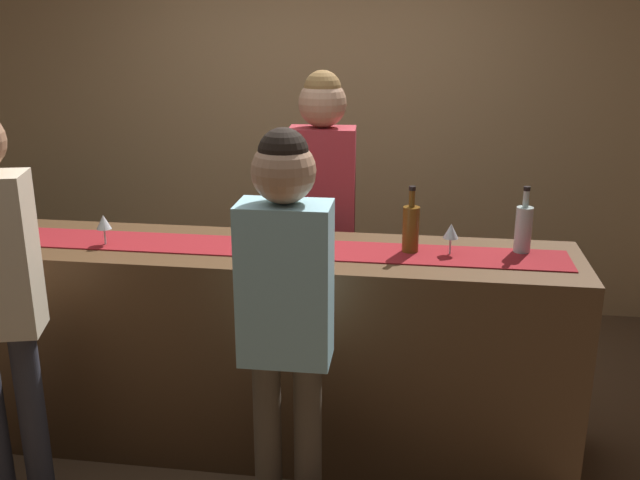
% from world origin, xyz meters
% --- Properties ---
extents(ground_plane, '(10.00, 10.00, 0.00)m').
position_xyz_m(ground_plane, '(0.00, 0.00, 0.00)').
color(ground_plane, brown).
extents(back_wall, '(6.00, 0.12, 2.90)m').
position_xyz_m(back_wall, '(0.00, 1.90, 1.45)').
color(back_wall, tan).
rests_on(back_wall, ground).
extents(bar_counter, '(2.81, 0.60, 1.00)m').
position_xyz_m(bar_counter, '(0.00, 0.00, 0.50)').
color(bar_counter, '#543821').
rests_on(bar_counter, ground).
extents(counter_runner_cloth, '(2.67, 0.28, 0.01)m').
position_xyz_m(counter_runner_cloth, '(0.00, 0.00, 1.01)').
color(counter_runner_cloth, maroon).
rests_on(counter_runner_cloth, bar_counter).
extents(wine_bottle_clear, '(0.07, 0.07, 0.30)m').
position_xyz_m(wine_bottle_clear, '(1.13, 0.10, 1.12)').
color(wine_bottle_clear, '#B2C6C1').
rests_on(wine_bottle_clear, bar_counter).
extents(wine_bottle_amber, '(0.07, 0.07, 0.30)m').
position_xyz_m(wine_bottle_amber, '(0.64, 0.03, 1.12)').
color(wine_bottle_amber, brown).
rests_on(wine_bottle_amber, bar_counter).
extents(wine_glass_near_customer, '(0.07, 0.07, 0.14)m').
position_xyz_m(wine_glass_near_customer, '(0.82, 0.02, 1.11)').
color(wine_glass_near_customer, silver).
rests_on(wine_glass_near_customer, bar_counter).
extents(wine_glass_mid_counter, '(0.07, 0.07, 0.14)m').
position_xyz_m(wine_glass_mid_counter, '(-0.75, -0.06, 1.11)').
color(wine_glass_mid_counter, silver).
rests_on(wine_glass_mid_counter, bar_counter).
extents(bartender, '(0.35, 0.25, 1.76)m').
position_xyz_m(bartender, '(0.17, 0.58, 1.09)').
color(bartender, '#26262B').
rests_on(bartender, ground).
extents(customer_sipping, '(0.34, 0.23, 1.65)m').
position_xyz_m(customer_sipping, '(0.20, -0.61, 1.01)').
color(customer_sipping, brown).
rests_on(customer_sipping, ground).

